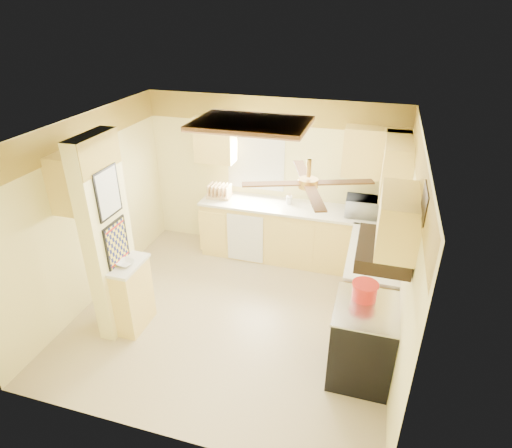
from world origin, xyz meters
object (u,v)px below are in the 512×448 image
(dutch_oven, at_px, (365,291))
(kettle, at_px, (377,259))
(microwave, at_px, (363,207))
(bowl, at_px, (125,263))
(stove, at_px, (362,341))

(dutch_oven, bearing_deg, kettle, 80.96)
(microwave, relative_size, dutch_oven, 1.80)
(microwave, height_order, bowl, microwave)
(dutch_oven, relative_size, kettle, 1.21)
(stove, relative_size, kettle, 3.93)
(stove, bearing_deg, kettle, 85.97)
(bowl, xyz_separation_m, dutch_oven, (2.76, 0.18, 0.05))
(stove, relative_size, microwave, 1.81)
(bowl, height_order, kettle, kettle)
(stove, height_order, kettle, kettle)
(bowl, relative_size, dutch_oven, 0.72)
(microwave, bearing_deg, stove, 93.58)
(microwave, distance_m, bowl, 3.39)
(microwave, xyz_separation_m, dutch_oven, (0.15, -1.97, -0.07))
(bowl, bearing_deg, kettle, 15.86)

